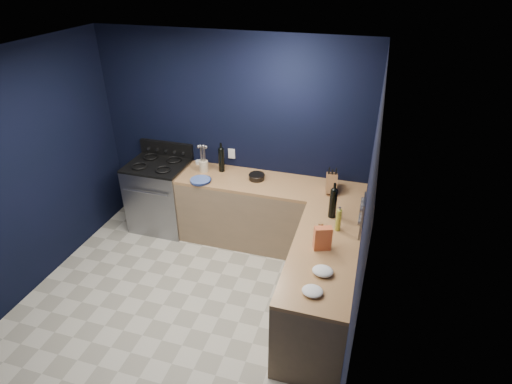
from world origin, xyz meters
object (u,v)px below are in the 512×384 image
at_px(plate_stack, 200,180).
at_px(utensil_crock, 204,166).
at_px(gas_range, 161,196).
at_px(knife_block, 331,183).
at_px(crouton_bag, 323,238).

xyz_separation_m(plate_stack, utensil_crock, (-0.07, 0.27, 0.06)).
distance_m(gas_range, knife_block, 2.34).
height_order(plate_stack, knife_block, knife_block).
relative_size(utensil_crock, crouton_bag, 0.60).
distance_m(plate_stack, knife_block, 1.59).
xyz_separation_m(utensil_crock, crouton_bag, (1.70, -1.19, 0.05)).
bearing_deg(knife_block, utensil_crock, 169.75).
bearing_deg(utensil_crock, crouton_bag, -34.83).
height_order(gas_range, plate_stack, plate_stack).
distance_m(gas_range, utensil_crock, 0.82).
distance_m(utensil_crock, crouton_bag, 2.08).
relative_size(gas_range, crouton_bag, 3.84).
bearing_deg(plate_stack, knife_block, 7.85).
bearing_deg(utensil_crock, plate_stack, -76.19).
relative_size(plate_stack, knife_block, 1.12).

